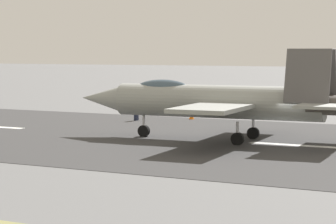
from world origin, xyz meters
The scene contains 5 objects.
ground_plane centered at (0.00, 0.00, 0.00)m, with size 400.00×400.00×0.00m, color #606061.
runway_strip centered at (-0.02, 0.00, 0.01)m, with size 240.00×26.00×0.02m.
fighter_jet centered at (5.54, -0.04, 2.49)m, with size 17.87×13.54×5.70m.
crew_person centered at (16.14, -8.88, 0.78)m, with size 0.42×0.66×1.57m.
marker_cone_mid centered at (12.66, -11.85, 0.28)m, with size 0.44×0.44×0.55m, color orange.
Camera 1 is at (-12.06, 41.05, 5.60)m, focal length 77.31 mm.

